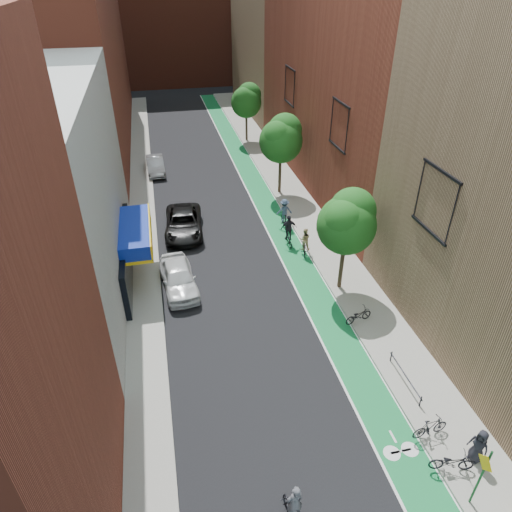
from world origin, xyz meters
TOP-DOWN VIEW (x-y plane):
  - ground at (0.00, 0.00)m, footprint 160.00×160.00m
  - bike_lane at (4.00, 26.00)m, footprint 2.00×68.00m
  - sidewalk_left at (-6.00, 26.00)m, footprint 2.00×68.00m
  - sidewalk_right at (6.50, 26.00)m, footprint 3.00×68.00m
  - building_left_white at (-11.00, 14.00)m, footprint 8.00×20.00m
  - building_left_far_red at (-11.00, 42.00)m, footprint 8.00×36.00m
  - building_right_mid_red at (12.00, 26.00)m, footprint 8.00×28.00m
  - building_right_far_tan at (12.00, 50.00)m, footprint 8.00×20.00m
  - building_far_closure at (0.00, 72.00)m, footprint 30.00×14.00m
  - tree_near at (5.65, 10.02)m, footprint 3.40×3.36m
  - tree_mid at (5.65, 24.02)m, footprint 3.55×3.53m
  - tree_far at (5.65, 38.02)m, footprint 3.30×3.25m
  - sign_pole at (5.38, -3.50)m, footprint 0.13×0.71m
  - parked_car_white at (-3.90, 12.10)m, footprint 2.34×4.95m
  - parked_car_black at (-3.00, 18.94)m, footprint 3.09×5.89m
  - parked_car_silver at (-4.60, 31.02)m, footprint 1.71×4.54m
  - cyclist_lane_near at (4.70, 14.19)m, footprint 0.90×1.54m
  - cyclist_lane_mid at (4.03, 15.67)m, footprint 1.12×1.62m
  - cyclist_lane_far at (4.45, 18.34)m, footprint 1.18×1.80m
  - parked_bike_near at (5.40, -2.18)m, footprint 1.83×1.01m
  - parked_bike_mid at (5.40, -0.63)m, footprint 1.68×0.62m
  - parked_bike_far at (5.40, 6.71)m, footprint 1.74×0.95m
  - pedestrian at (6.61, -1.99)m, footprint 0.76×0.92m

SIDE VIEW (x-z plane):
  - ground at x=0.00m, z-range 0.00..0.00m
  - bike_lane at x=4.00m, z-range 0.00..0.01m
  - sidewalk_left at x=-6.00m, z-range 0.00..0.15m
  - sidewalk_right at x=6.50m, z-range 0.00..0.15m
  - parked_bike_far at x=5.40m, z-range 0.15..1.02m
  - parked_bike_near at x=5.40m, z-range 0.15..1.06m
  - parked_bike_mid at x=5.40m, z-range 0.15..1.14m
  - parked_car_silver at x=-4.60m, z-range 0.00..1.48m
  - parked_car_black at x=-3.00m, z-range 0.00..1.58m
  - parked_car_white at x=-3.90m, z-range 0.00..1.64m
  - cyclist_lane_near at x=4.70m, z-range -0.12..1.82m
  - cyclist_lane_mid at x=4.03m, z-range -0.21..2.01m
  - pedestrian at x=6.61m, z-range 0.15..1.77m
  - cyclist_lane_far at x=4.45m, z-range -0.12..2.05m
  - sign_pole at x=5.38m, z-range 0.34..3.34m
  - tree_far at x=5.65m, z-range 1.40..7.60m
  - tree_near at x=5.65m, z-range 1.45..7.87m
  - tree_mid at x=5.65m, z-range 1.52..8.26m
  - building_left_white at x=-11.00m, z-range 0.00..12.00m
  - building_right_far_tan at x=12.00m, z-range 0.00..18.00m
  - building_far_closure at x=0.00m, z-range 0.00..20.00m
  - building_left_far_red at x=-11.00m, z-range 0.00..22.00m
  - building_right_mid_red at x=12.00m, z-range 0.00..22.00m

